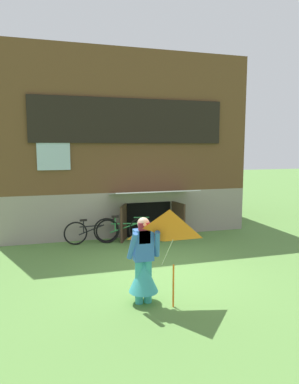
% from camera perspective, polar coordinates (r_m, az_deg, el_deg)
% --- Properties ---
extents(ground_plane, '(60.00, 60.00, 0.00)m').
position_cam_1_polar(ground_plane, '(7.93, 1.95, -12.78)').
color(ground_plane, '#56843D').
extents(log_house, '(7.67, 5.83, 5.59)m').
position_cam_1_polar(log_house, '(12.63, -5.63, 7.66)').
color(log_house, gray).
rests_on(log_house, ground_plane).
extents(person, '(0.61, 0.52, 1.54)m').
position_cam_1_polar(person, '(6.17, -1.00, -12.38)').
color(person, teal).
rests_on(person, ground_plane).
extents(kite, '(1.08, 0.99, 1.67)m').
position_cam_1_polar(kite, '(5.57, 3.35, -7.38)').
color(kite, orange).
rests_on(kite, ground_plane).
extents(bicycle_green, '(1.72, 0.36, 0.79)m').
position_cam_1_polar(bicycle_green, '(9.98, -4.24, -6.22)').
color(bicycle_green, black).
rests_on(bicycle_green, ground_plane).
extents(bicycle_black, '(1.57, 0.15, 0.72)m').
position_cam_1_polar(bicycle_black, '(10.04, -9.57, -6.44)').
color(bicycle_black, black).
rests_on(bicycle_black, ground_plane).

